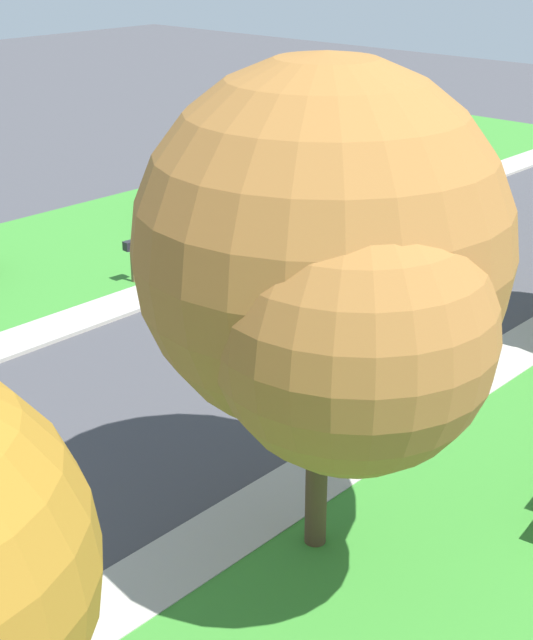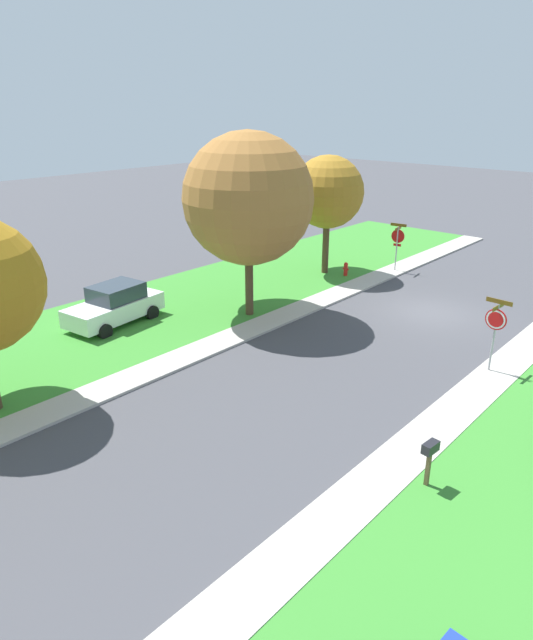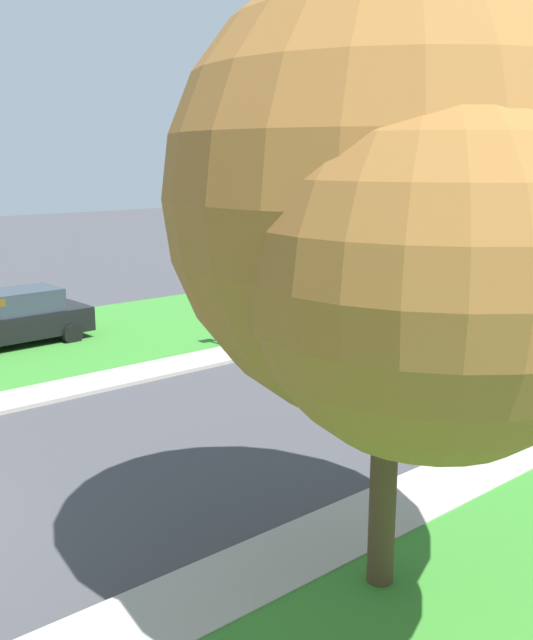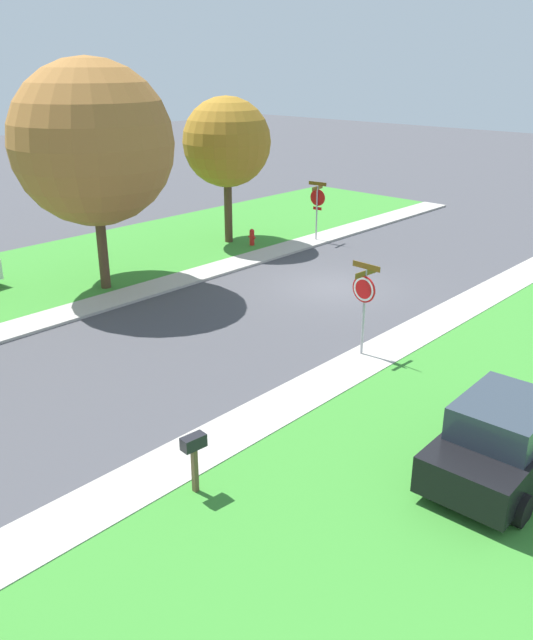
% 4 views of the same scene
% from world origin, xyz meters
% --- Properties ---
extents(sidewalk_east, '(1.40, 56.00, 0.10)m').
position_xyz_m(sidewalk_east, '(4.70, 12.00, 0.05)').
color(sidewalk_east, '#ADA89E').
rests_on(sidewalk_east, ground).
extents(sidewalk_west, '(1.40, 56.00, 0.10)m').
position_xyz_m(sidewalk_west, '(-4.70, 12.00, 0.05)').
color(sidewalk_west, '#ADA89E').
rests_on(sidewalk_west, ground).
extents(lawn_west, '(8.00, 56.00, 0.08)m').
position_xyz_m(lawn_west, '(-9.40, 12.00, 0.04)').
color(lawn_west, '#38842D').
rests_on(lawn_west, ground).
extents(car_blue_near_corner, '(2.26, 4.41, 1.76)m').
position_xyz_m(car_blue_near_corner, '(-9.02, 18.42, 0.87)').
color(car_blue_near_corner, '#1E389E').
rests_on(car_blue_near_corner, ground).
extents(car_silver_across_road, '(2.40, 4.48, 1.76)m').
position_xyz_m(car_silver_across_road, '(-9.68, 30.12, 0.87)').
color(car_silver_across_road, silver).
rests_on(car_silver_across_road, ground).
extents(car_black_behind_trees, '(2.15, 4.36, 1.76)m').
position_xyz_m(car_black_behind_trees, '(-9.77, 7.11, 0.87)').
color(car_black_behind_trees, black).
rests_on(car_black_behind_trees, ground).
extents(tree_sidewalk_far, '(6.01, 5.59, 8.05)m').
position_xyz_m(tree_sidewalk_far, '(6.29, 5.66, 5.07)').
color(tree_sidewalk_far, '#4C3823').
rests_on(tree_sidewalk_far, ground).
extents(mailbox, '(0.28, 0.50, 1.31)m').
position_xyz_m(mailbox, '(-5.72, 11.77, 1.01)').
color(mailbox, brown).
rests_on(mailbox, ground).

